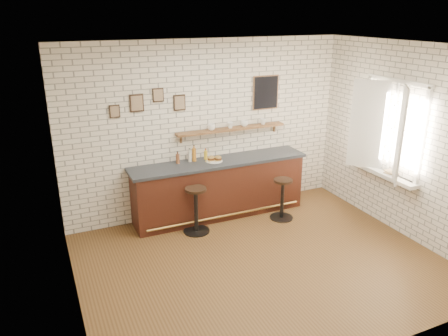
{
  "coord_description": "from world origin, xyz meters",
  "views": [
    {
      "loc": [
        -2.71,
        -4.74,
        3.4
      ],
      "look_at": [
        -0.19,
        0.9,
        1.18
      ],
      "focal_mm": 35.0,
      "sensor_mm": 36.0,
      "label": 1
    }
  ],
  "objects": [
    {
      "name": "bar_counter",
      "position": [
        0.08,
        1.7,
        0.51
      ],
      "size": [
        3.1,
        0.65,
        1.01
      ],
      "color": "#3F1A11",
      "rests_on": "ground"
    },
    {
      "name": "window_sill",
      "position": [
        2.4,
        0.3,
        0.9
      ],
      "size": [
        0.2,
        1.35,
        0.06
      ],
      "color": "white",
      "rests_on": "ground"
    },
    {
      "name": "shelf_cup_b",
      "position": [
        0.38,
        1.9,
        1.55
      ],
      "size": [
        0.15,
        0.15,
        0.1
      ],
      "primitive_type": "imported",
      "rotation": [
        0.0,
        0.0,
        0.57
      ],
      "color": "white",
      "rests_on": "wall_shelf"
    },
    {
      "name": "bitters_bottle_amber",
      "position": [
        -0.31,
        1.85,
        1.13
      ],
      "size": [
        0.07,
        0.07,
        0.28
      ],
      "color": "#A3631A",
      "rests_on": "bar_counter"
    },
    {
      "name": "back_wall_decor",
      "position": [
        0.23,
        1.98,
        2.05
      ],
      "size": [
        2.96,
        0.02,
        0.56
      ],
      "color": "black",
      "rests_on": "ground"
    },
    {
      "name": "shelf_cup_c",
      "position": [
        0.65,
        1.9,
        1.55
      ],
      "size": [
        0.18,
        0.18,
        0.11
      ],
      "primitive_type": "imported",
      "rotation": [
        0.0,
        0.0,
        1.09
      ],
      "color": "white",
      "rests_on": "wall_shelf"
    },
    {
      "name": "ciabatta_sandwich",
      "position": [
        -0.0,
        1.71,
        1.06
      ],
      "size": [
        0.25,
        0.18,
        0.08
      ],
      "color": "#B08B48",
      "rests_on": "sandwich_plate"
    },
    {
      "name": "bitters_bottle_brown",
      "position": [
        -0.61,
        1.85,
        1.09
      ],
      "size": [
        0.06,
        0.06,
        0.21
      ],
      "color": "brown",
      "rests_on": "bar_counter"
    },
    {
      "name": "ground",
      "position": [
        0.0,
        0.0,
        0.0
      ],
      "size": [
        5.0,
        5.0,
        0.0
      ],
      "primitive_type": "plane",
      "color": "brown",
      "rests_on": "ground"
    },
    {
      "name": "bitters_bottle_white",
      "position": [
        -0.39,
        1.85,
        1.1
      ],
      "size": [
        0.06,
        0.06,
        0.23
      ],
      "color": "beige",
      "rests_on": "bar_counter"
    },
    {
      "name": "shelf_cup_a",
      "position": [
        0.03,
        1.9,
        1.55
      ],
      "size": [
        0.19,
        0.19,
        0.11
      ],
      "primitive_type": "imported",
      "rotation": [
        0.0,
        0.0,
        0.72
      ],
      "color": "white",
      "rests_on": "wall_shelf"
    },
    {
      "name": "sandwich_plate",
      "position": [
        -0.01,
        1.71,
        1.02
      ],
      "size": [
        0.28,
        0.28,
        0.01
      ],
      "primitive_type": "cylinder",
      "color": "white",
      "rests_on": "bar_counter"
    },
    {
      "name": "potato_chips",
      "position": [
        -0.03,
        1.7,
        1.02
      ],
      "size": [
        0.25,
        0.19,
        0.0
      ],
      "color": "gold",
      "rests_on": "sandwich_plate"
    },
    {
      "name": "bar_stool_left",
      "position": [
        -0.52,
        1.27,
        0.41
      ],
      "size": [
        0.43,
        0.43,
        0.77
      ],
      "color": "black",
      "rests_on": "ground"
    },
    {
      "name": "book_upper",
      "position": [
        2.38,
        0.19,
        0.96
      ],
      "size": [
        0.19,
        0.25,
        0.02
      ],
      "primitive_type": "imported",
      "rotation": [
        0.0,
        0.0,
        -0.09
      ],
      "color": "tan",
      "rests_on": "book_lower"
    },
    {
      "name": "condiment_bottle_yellow",
      "position": [
        -0.1,
        1.85,
        1.09
      ],
      "size": [
        0.06,
        0.06,
        0.19
      ],
      "color": "gold",
      "rests_on": "bar_counter"
    },
    {
      "name": "bar_stool_right",
      "position": [
        1.01,
        1.13,
        0.39
      ],
      "size": [
        0.41,
        0.41,
        0.72
      ],
      "color": "black",
      "rests_on": "ground"
    },
    {
      "name": "wall_shelf",
      "position": [
        0.4,
        1.9,
        1.48
      ],
      "size": [
        2.0,
        0.18,
        0.18
      ],
      "color": "brown",
      "rests_on": "ground"
    },
    {
      "name": "book_lower",
      "position": [
        2.38,
        0.15,
        0.94
      ],
      "size": [
        0.22,
        0.25,
        0.02
      ],
      "primitive_type": "imported",
      "rotation": [
        0.0,
        0.0,
        0.44
      ],
      "color": "tan",
      "rests_on": "window_sill"
    },
    {
      "name": "casement_window",
      "position": [
        2.36,
        0.3,
        1.65
      ],
      "size": [
        0.4,
        1.3,
        1.56
      ],
      "color": "white",
      "rests_on": "ground"
    },
    {
      "name": "shelf_cup_d",
      "position": [
        1.02,
        1.9,
        1.55
      ],
      "size": [
        0.13,
        0.13,
        0.1
      ],
      "primitive_type": "imported",
      "rotation": [
        0.0,
        0.0,
        0.17
      ],
      "color": "white",
      "rests_on": "wall_shelf"
    }
  ]
}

